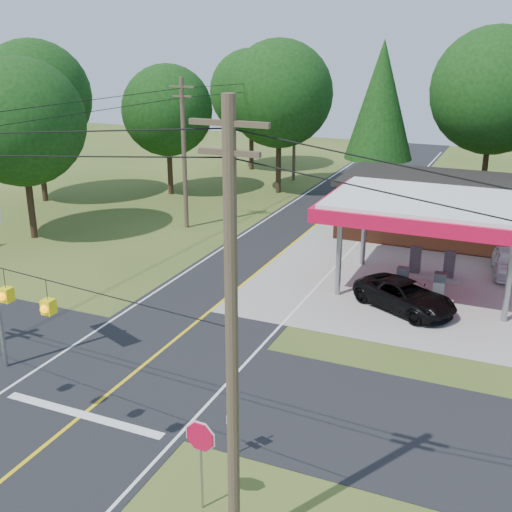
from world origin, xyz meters
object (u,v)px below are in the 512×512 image
at_px(gas_canopy, 432,210).
at_px(suv_car, 405,296).
at_px(octagonal_stop_sign, 200,443).
at_px(sedan_car, 509,263).

bearing_deg(gas_canopy, suv_car, -99.46).
xyz_separation_m(gas_canopy, suv_car, (-0.50, -3.00, -3.55)).
bearing_deg(octagonal_stop_sign, gas_canopy, 81.12).
bearing_deg(suv_car, sedan_car, -2.83).
xyz_separation_m(suv_car, sedan_car, (4.30, 7.00, -0.02)).
bearing_deg(sedan_car, gas_canopy, -141.31).
bearing_deg(sedan_car, octagonal_stop_sign, -114.19).
bearing_deg(octagonal_stop_sign, suv_car, 81.23).
bearing_deg(gas_canopy, octagonal_stop_sign, -98.88).
distance_m(gas_canopy, sedan_car, 6.57).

